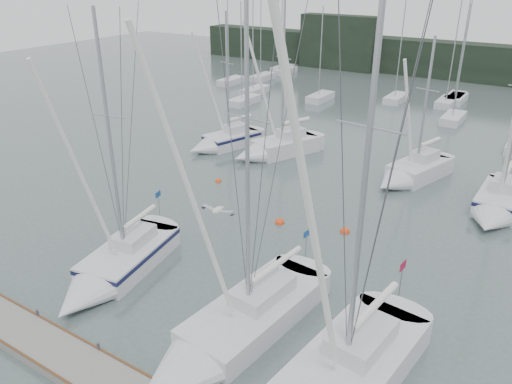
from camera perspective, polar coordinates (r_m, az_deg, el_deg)
ground at (r=23.76m, az=-6.58°, el=-14.32°), size 160.00×160.00×0.00m
far_treeline at (r=78.01m, az=23.88°, el=13.38°), size 90.00×4.00×5.00m
far_building_left at (r=81.46m, az=9.43°, el=16.53°), size 12.00×3.00×8.00m
mast_forest at (r=58.33m, az=21.26°, el=8.59°), size 55.32×25.00×14.83m
sailboat_near_left at (r=26.89m, az=-16.23°, el=-8.63°), size 4.22×8.96×14.22m
sailboat_near_center at (r=21.81m, az=-4.07°, el=-16.54°), size 4.16×11.31×16.49m
sailboat_mid_a at (r=44.39m, az=-4.01°, el=5.73°), size 4.49×7.31×12.31m
sailboat_mid_b at (r=42.43m, az=1.74°, el=4.93°), size 5.70×8.36×13.54m
sailboat_mid_c at (r=38.94m, az=17.02°, el=1.94°), size 4.59×7.81×11.31m
sailboat_mid_d at (r=35.85m, az=25.79°, el=-1.47°), size 2.81×7.57×13.73m
buoy_a at (r=31.59m, az=2.72°, el=-3.54°), size 0.61×0.61×0.61m
buoy_b at (r=30.98m, az=10.11°, el=-4.53°), size 0.61×0.61×0.61m
buoy_c at (r=37.64m, az=-4.34°, el=1.20°), size 0.47×0.47×0.47m
seagull at (r=16.41m, az=-4.41°, el=-2.08°), size 1.13×0.51×0.22m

